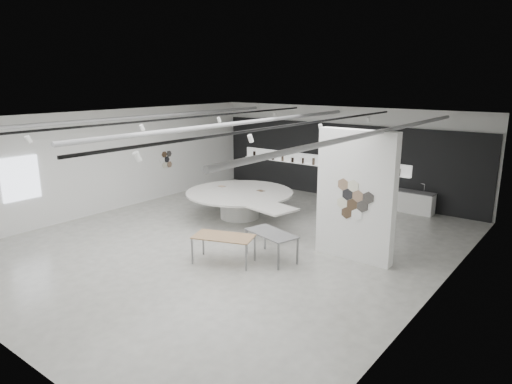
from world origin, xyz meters
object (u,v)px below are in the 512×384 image
Objects in this scene: sample_table_wood at (224,238)px; kitchen_counter at (415,202)px; sample_table_stone at (271,235)px; display_island at (241,201)px; partition_column at (356,196)px.

kitchen_counter is at bearing 72.85° from sample_table_wood.
display_island is at bearing 141.92° from sample_table_stone.
display_island reaches higher than sample_table_wood.
partition_column is 2.53m from sample_table_stone.
partition_column is 0.69× the size of display_island.
sample_table_stone is at bearing -26.90° from display_island.
partition_column is at bearing 39.65° from sample_table_stone.
sample_table_stone is at bearing -101.72° from kitchen_counter.
sample_table_wood is (2.26, -3.45, 0.07)m from display_island.
sample_table_stone is (3.15, -2.47, 0.07)m from display_island.
kitchen_counter reaches higher than display_island.
partition_column is at bearing -87.12° from kitchen_counter.
kitchen_counter reaches higher than sample_table_stone.
display_island is (-4.91, 1.01, -1.16)m from partition_column.
partition_column is 2.18× the size of sample_table_stone.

